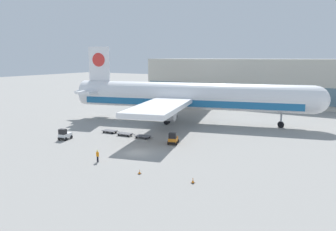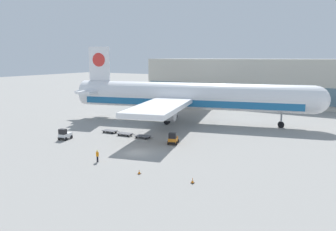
{
  "view_description": "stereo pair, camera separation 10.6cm",
  "coord_description": "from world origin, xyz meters",
  "px_view_note": "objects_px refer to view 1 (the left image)",
  "views": [
    {
      "loc": [
        28.44,
        -39.97,
        14.6
      ],
      "look_at": [
        -1.12,
        11.33,
        4.0
      ],
      "focal_mm": 35.0,
      "sensor_mm": 36.0,
      "label": 1
    },
    {
      "loc": [
        28.54,
        -39.92,
        14.6
      ],
      "look_at": [
        -1.12,
        11.33,
        4.0
      ],
      "focal_mm": 35.0,
      "sensor_mm": 36.0,
      "label": 2
    }
  ],
  "objects_px": {
    "baggage_tug_foreground": "(173,139)",
    "traffic_cone_near": "(193,180)",
    "baggage_tug_mid": "(65,135)",
    "baggage_dolly_lead": "(110,131)",
    "ground_crew_near": "(98,155)",
    "airplane_main": "(185,97)",
    "traffic_cone_far": "(139,172)",
    "baggage_dolly_second": "(125,134)",
    "baggage_dolly_third": "(143,136)"
  },
  "relations": [
    {
      "from": "baggage_tug_foreground",
      "to": "traffic_cone_near",
      "type": "distance_m",
      "value": 17.75
    },
    {
      "from": "baggage_tug_mid",
      "to": "baggage_dolly_lead",
      "type": "bearing_deg",
      "value": 145.88
    },
    {
      "from": "baggage_tug_foreground",
      "to": "baggage_tug_mid",
      "type": "height_order",
      "value": "same"
    },
    {
      "from": "ground_crew_near",
      "to": "airplane_main",
      "type": "bearing_deg",
      "value": -75.3
    },
    {
      "from": "baggage_tug_foreground",
      "to": "traffic_cone_far",
      "type": "xyz_separation_m",
      "value": [
        3.4,
        -14.84,
        -0.59
      ]
    },
    {
      "from": "baggage_tug_foreground",
      "to": "traffic_cone_near",
      "type": "relative_size",
      "value": 4.02
    },
    {
      "from": "baggage_dolly_lead",
      "to": "traffic_cone_far",
      "type": "bearing_deg",
      "value": -45.23
    },
    {
      "from": "airplane_main",
      "to": "baggage_dolly_second",
      "type": "xyz_separation_m",
      "value": [
        -4.02,
        -17.04,
        -5.45
      ]
    },
    {
      "from": "traffic_cone_near",
      "to": "traffic_cone_far",
      "type": "xyz_separation_m",
      "value": [
        -7.19,
        -0.62,
        -0.05
      ]
    },
    {
      "from": "baggage_tug_foreground",
      "to": "traffic_cone_near",
      "type": "bearing_deg",
      "value": 17.41
    },
    {
      "from": "baggage_dolly_second",
      "to": "traffic_cone_near",
      "type": "xyz_separation_m",
      "value": [
        21.32,
        -14.89,
        -0.05
      ]
    },
    {
      "from": "traffic_cone_near",
      "to": "airplane_main",
      "type": "bearing_deg",
      "value": 118.44
    },
    {
      "from": "baggage_dolly_second",
      "to": "ground_crew_near",
      "type": "bearing_deg",
      "value": -70.59
    },
    {
      "from": "baggage_dolly_third",
      "to": "baggage_tug_foreground",
      "type": "bearing_deg",
      "value": -10.09
    },
    {
      "from": "baggage_dolly_third",
      "to": "traffic_cone_far",
      "type": "bearing_deg",
      "value": -60.99
    },
    {
      "from": "baggage_dolly_second",
      "to": "baggage_dolly_third",
      "type": "height_order",
      "value": "same"
    },
    {
      "from": "baggage_tug_foreground",
      "to": "traffic_cone_near",
      "type": "height_order",
      "value": "baggage_tug_foreground"
    },
    {
      "from": "baggage_tug_mid",
      "to": "traffic_cone_near",
      "type": "xyz_separation_m",
      "value": [
        28.92,
        -7.15,
        -0.54
      ]
    },
    {
      "from": "baggage_tug_mid",
      "to": "baggage_dolly_lead",
      "type": "xyz_separation_m",
      "value": [
        3.58,
        8.17,
        -0.49
      ]
    },
    {
      "from": "baggage_dolly_second",
      "to": "traffic_cone_far",
      "type": "height_order",
      "value": "traffic_cone_far"
    },
    {
      "from": "airplane_main",
      "to": "traffic_cone_far",
      "type": "height_order",
      "value": "airplane_main"
    },
    {
      "from": "ground_crew_near",
      "to": "baggage_dolly_third",
      "type": "bearing_deg",
      "value": -70.67
    },
    {
      "from": "traffic_cone_far",
      "to": "baggage_dolly_second",
      "type": "bearing_deg",
      "value": 132.32
    },
    {
      "from": "ground_crew_near",
      "to": "traffic_cone_near",
      "type": "bearing_deg",
      "value": -170.87
    },
    {
      "from": "baggage_dolly_third",
      "to": "ground_crew_near",
      "type": "height_order",
      "value": "ground_crew_near"
    },
    {
      "from": "airplane_main",
      "to": "baggage_dolly_second",
      "type": "height_order",
      "value": "airplane_main"
    },
    {
      "from": "baggage_tug_foreground",
      "to": "baggage_tug_mid",
      "type": "distance_m",
      "value": 19.64
    },
    {
      "from": "airplane_main",
      "to": "baggage_tug_foreground",
      "type": "xyz_separation_m",
      "value": [
        6.7,
        -17.71,
        -4.96
      ]
    },
    {
      "from": "baggage_dolly_second",
      "to": "traffic_cone_near",
      "type": "height_order",
      "value": "traffic_cone_near"
    },
    {
      "from": "traffic_cone_near",
      "to": "traffic_cone_far",
      "type": "height_order",
      "value": "traffic_cone_near"
    },
    {
      "from": "baggage_tug_mid",
      "to": "baggage_dolly_third",
      "type": "xyz_separation_m",
      "value": [
        11.63,
        7.8,
        -0.49
      ]
    },
    {
      "from": "traffic_cone_near",
      "to": "baggage_tug_foreground",
      "type": "bearing_deg",
      "value": 126.67
    },
    {
      "from": "baggage_dolly_lead",
      "to": "baggage_dolly_third",
      "type": "distance_m",
      "value": 8.06
    },
    {
      "from": "airplane_main",
      "to": "ground_crew_near",
      "type": "distance_m",
      "value": 31.99
    },
    {
      "from": "airplane_main",
      "to": "traffic_cone_near",
      "type": "distance_m",
      "value": 36.73
    },
    {
      "from": "baggage_tug_foreground",
      "to": "traffic_cone_far",
      "type": "relative_size",
      "value": 4.77
    },
    {
      "from": "baggage_dolly_lead",
      "to": "baggage_dolly_third",
      "type": "xyz_separation_m",
      "value": [
        8.05,
        -0.37,
        0.0
      ]
    },
    {
      "from": "airplane_main",
      "to": "baggage_dolly_third",
      "type": "xyz_separation_m",
      "value": [
        0.01,
        -16.99,
        -5.45
      ]
    },
    {
      "from": "traffic_cone_far",
      "to": "baggage_dolly_third",
      "type": "bearing_deg",
      "value": 122.95
    },
    {
      "from": "baggage_dolly_third",
      "to": "traffic_cone_near",
      "type": "distance_m",
      "value": 22.85
    },
    {
      "from": "baggage_dolly_third",
      "to": "baggage_dolly_lead",
      "type": "bearing_deg",
      "value": 173.42
    },
    {
      "from": "airplane_main",
      "to": "baggage_dolly_third",
      "type": "distance_m",
      "value": 17.84
    },
    {
      "from": "airplane_main",
      "to": "baggage_dolly_third",
      "type": "relative_size",
      "value": 15.23
    },
    {
      "from": "baggage_tug_foreground",
      "to": "baggage_dolly_lead",
      "type": "bearing_deg",
      "value": -113.51
    },
    {
      "from": "airplane_main",
      "to": "baggage_dolly_third",
      "type": "bearing_deg",
      "value": -103.98
    },
    {
      "from": "airplane_main",
      "to": "baggage_dolly_lead",
      "type": "xyz_separation_m",
      "value": [
        -8.04,
        -16.62,
        -5.45
      ]
    },
    {
      "from": "baggage_dolly_second",
      "to": "baggage_tug_mid",
      "type": "bearing_deg",
      "value": -138.4
    },
    {
      "from": "baggage_dolly_lead",
      "to": "baggage_dolly_second",
      "type": "height_order",
      "value": "same"
    },
    {
      "from": "airplane_main",
      "to": "traffic_cone_far",
      "type": "bearing_deg",
      "value": -86.78
    },
    {
      "from": "baggage_dolly_second",
      "to": "traffic_cone_far",
      "type": "bearing_deg",
      "value": -51.62
    }
  ]
}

